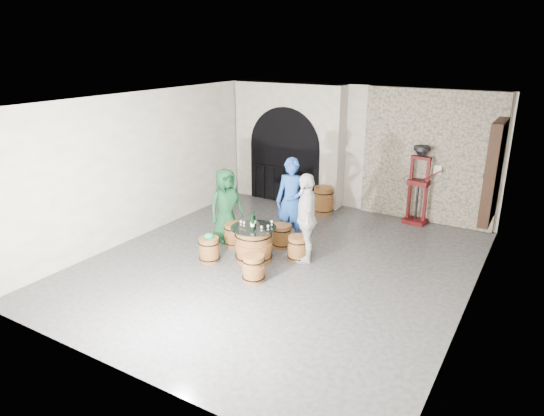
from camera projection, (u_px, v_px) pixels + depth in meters
The scene contains 31 objects.
ground at pixel (280, 263), 9.68m from camera, with size 8.00×8.00×0.00m, color #2D2D2F.
wall_back at pixel (358, 149), 12.41m from camera, with size 8.00×8.00×0.00m, color silver.
wall_front at pixel (118, 265), 5.91m from camera, with size 8.00×8.00×0.00m, color silver.
wall_left at pixel (146, 164), 10.86m from camera, with size 8.00×8.00×0.00m, color silver.
wall_right at pixel (478, 219), 7.46m from camera, with size 8.00×8.00×0.00m, color silver.
ceiling at pixel (281, 101), 8.65m from camera, with size 8.00×8.00×0.00m, color beige.
stone_facing_panel at pixel (429, 157), 11.49m from camera, with size 3.20×0.12×3.18m, color #A39782.
arched_opening at pixel (289, 144), 13.13m from camera, with size 3.10×0.60×3.19m.
shuttered_window at pixel (493, 172), 9.41m from camera, with size 0.23×1.10×2.00m.
barrel_table at pixel (254, 244), 9.71m from camera, with size 0.92×0.92×0.71m.
barrel_stool_left at pixel (234, 234), 10.47m from camera, with size 0.43×0.43×0.51m.
barrel_stool_far at pixel (282, 236), 10.39m from camera, with size 0.43×0.43×0.51m.
barrel_stool_right at pixel (298, 248), 9.77m from camera, with size 0.43×0.43×0.51m.
barrel_stool_near_right at pixel (254, 268), 8.90m from camera, with size 0.43×0.43×0.51m.
barrel_stool_near_left at pixel (209, 250), 9.70m from camera, with size 0.43×0.43×0.51m.
green_cap at pixel (209, 236), 9.60m from camera, with size 0.23×0.19×0.10m.
person_green at pixel (226, 205), 10.57m from camera, with size 0.80×0.52×1.63m, color #113D1F.
person_blue at pixel (292, 201), 10.40m from camera, with size 0.69×0.45×1.90m, color #1B4497.
person_white at pixel (306, 218), 9.56m from camera, with size 1.06×0.44×1.81m, color silver.
wine_bottle_left at pixel (252, 222), 9.51m from camera, with size 0.08×0.08×0.32m.
wine_bottle_center at pixel (252, 223), 9.44m from camera, with size 0.08×0.08×0.32m.
wine_bottle_right at pixel (254, 220), 9.62m from camera, with size 0.08×0.08×0.32m.
tasting_glass_a at pixel (244, 224), 9.64m from camera, with size 0.05×0.05×0.10m, color #A66320, non-canonical shape.
tasting_glass_b at pixel (268, 227), 9.46m from camera, with size 0.05×0.05×0.10m, color #A66320, non-canonical shape.
tasting_glass_c at pixel (255, 219), 9.89m from camera, with size 0.05×0.05×0.10m, color #A66320, non-canonical shape.
tasting_glass_d at pixel (272, 223), 9.70m from camera, with size 0.05×0.05×0.10m, color #A66320, non-canonical shape.
tasting_glass_e at pixel (261, 228), 9.41m from camera, with size 0.05×0.05×0.10m, color #A66320, non-canonical shape.
tasting_glass_f at pixel (241, 223), 9.71m from camera, with size 0.05×0.05×0.10m, color #A66320, non-canonical shape.
side_barrel at pixel (323, 200), 12.40m from camera, with size 0.53×0.53×0.71m.
corking_press at pixel (419, 179), 11.50m from camera, with size 0.79×0.48×1.90m.
control_box at pixel (438, 170), 11.39m from camera, with size 0.18×0.10×0.22m, color silver.
Camera 1 is at (4.37, -7.64, 4.17)m, focal length 32.00 mm.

